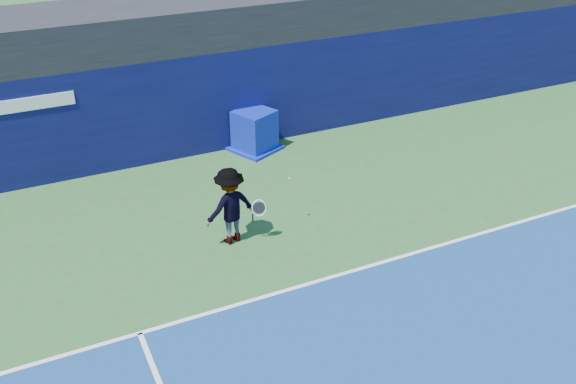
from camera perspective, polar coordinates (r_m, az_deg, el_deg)
name	(u,v)px	position (r m, az deg, el deg)	size (l,w,h in m)	color
ground	(449,355)	(12.49, 14.12, -13.90)	(80.00, 80.00, 0.00)	#2B5B28
baseline	(364,267)	(14.32, 6.80, -6.68)	(24.00, 0.10, 0.01)	white
stadium_band	(223,17)	(19.88, -5.78, 15.24)	(36.00, 3.00, 1.20)	black
back_wall_assembly	(238,94)	(19.60, -4.47, 8.66)	(36.00, 1.03, 3.00)	#0B0D3E
equipment_cart	(255,132)	(19.28, -2.98, 5.35)	(1.71, 1.71, 1.24)	#0B1A9F
tennis_player	(230,206)	(14.69, -5.17, -1.25)	(1.43, 0.93, 1.88)	white
tennis_ball	(289,178)	(15.09, 0.13, 1.22)	(0.06, 0.06, 0.06)	#B8D818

